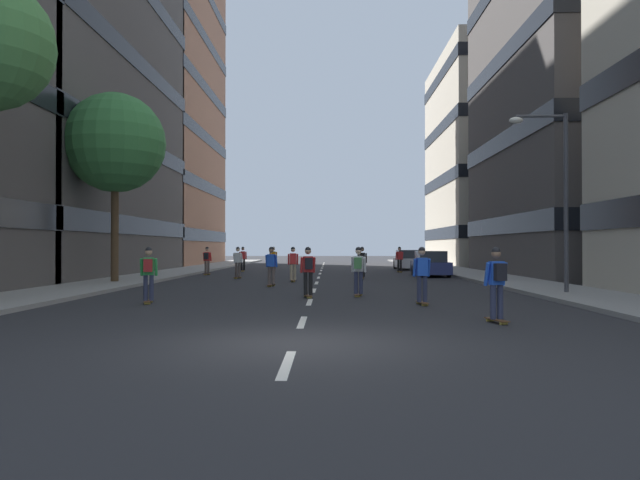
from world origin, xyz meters
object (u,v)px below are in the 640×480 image
(skater_3, at_px, (149,271))
(skater_10, at_px, (207,259))
(skater_8, at_px, (422,273))
(street_tree_mid, at_px, (115,143))
(skater_0, at_px, (497,280))
(skater_7, at_px, (362,261))
(parked_car_mid, at_px, (430,265))
(skater_12, at_px, (358,268))
(skater_6, at_px, (243,258))
(streetlamp_right, at_px, (556,182))
(skater_1, at_px, (308,269))
(skater_2, at_px, (293,262))
(parked_car_near, at_px, (408,261))
(skater_9, at_px, (238,261))
(skater_11, at_px, (271,264))
(skater_4, at_px, (273,258))
(skater_5, at_px, (400,258))

(skater_3, xyz_separation_m, skater_10, (-2.03, 18.47, 0.00))
(skater_8, bearing_deg, street_tree_mid, 143.17)
(skater_0, distance_m, skater_7, 19.46)
(parked_car_mid, distance_m, skater_12, 15.22)
(skater_6, bearing_deg, streetlamp_right, -54.91)
(skater_1, relative_size, skater_2, 1.00)
(street_tree_mid, distance_m, skater_12, 14.30)
(streetlamp_right, height_order, skater_12, streetlamp_right)
(parked_car_mid, bearing_deg, skater_3, -124.47)
(parked_car_near, bearing_deg, skater_9, -130.84)
(parked_car_mid, relative_size, street_tree_mid, 0.49)
(street_tree_mid, bearing_deg, skater_7, 23.84)
(parked_car_near, relative_size, skater_11, 2.47)
(parked_car_mid, distance_m, skater_6, 13.95)
(street_tree_mid, height_order, skater_4, street_tree_mid)
(streetlamp_right, xyz_separation_m, skater_11, (-10.84, 4.75, -3.15))
(parked_car_near, height_order, skater_9, skater_9)
(parked_car_near, relative_size, skater_4, 2.47)
(skater_2, xyz_separation_m, skater_8, (4.69, -11.79, 0.00))
(parked_car_near, bearing_deg, parked_car_mid, -90.00)
(skater_0, height_order, skater_5, same)
(skater_0, bearing_deg, skater_4, 106.14)
(parked_car_near, height_order, parked_car_mid, same)
(skater_8, relative_size, skater_12, 1.00)
(street_tree_mid, height_order, skater_9, street_tree_mid)
(skater_8, bearing_deg, skater_0, -75.74)
(skater_5, xyz_separation_m, skater_7, (-3.00, -7.62, 0.00))
(skater_0, distance_m, skater_5, 26.99)
(skater_9, height_order, skater_11, same)
(skater_6, bearing_deg, skater_3, -88.69)
(parked_car_mid, height_order, skater_7, skater_7)
(skater_2, xyz_separation_m, skater_9, (-3.28, 3.01, 0.00))
(skater_5, distance_m, skater_11, 16.29)
(parked_car_near, height_order, skater_5, skater_5)
(skater_5, bearing_deg, skater_2, -121.44)
(streetlamp_right, relative_size, skater_0, 3.65)
(streetlamp_right, height_order, skater_0, streetlamp_right)
(parked_car_mid, relative_size, skater_8, 2.47)
(skater_9, bearing_deg, skater_1, -70.32)
(skater_0, bearing_deg, skater_11, 117.60)
(skater_8, bearing_deg, parked_car_mid, 79.54)
(skater_6, relative_size, skater_12, 1.00)
(parked_car_mid, relative_size, skater_3, 2.47)
(skater_7, height_order, skater_9, same)
(skater_7, xyz_separation_m, skater_8, (1.00, -15.10, 0.00))
(skater_7, bearing_deg, skater_2, -138.11)
(skater_1, distance_m, skater_3, 5.40)
(skater_5, xyz_separation_m, skater_10, (-12.53, -3.92, 0.03))
(skater_4, bearing_deg, skater_5, -0.45)
(skater_9, bearing_deg, skater_10, 122.70)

